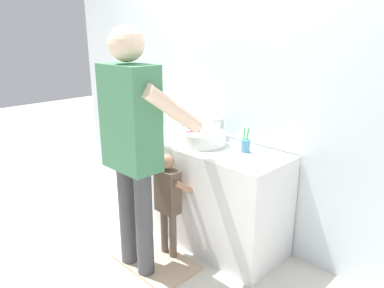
% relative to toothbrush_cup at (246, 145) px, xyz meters
% --- Properties ---
extents(ground_plane, '(14.00, 14.00, 0.00)m').
position_rel_toothbrush_cup_xyz_m(ground_plane, '(-0.34, -0.37, -0.89)').
color(ground_plane, silver).
extents(back_wall, '(4.40, 0.08, 2.70)m').
position_rel_toothbrush_cup_xyz_m(back_wall, '(-0.34, 0.25, 0.46)').
color(back_wall, silver).
rests_on(back_wall, ground).
extents(vanity_cabinet, '(1.40, 0.54, 0.84)m').
position_rel_toothbrush_cup_xyz_m(vanity_cabinet, '(-0.34, -0.07, -0.47)').
color(vanity_cabinet, white).
rests_on(vanity_cabinet, ground).
extents(sink_basin, '(0.35, 0.35, 0.11)m').
position_rel_toothbrush_cup_xyz_m(sink_basin, '(-0.34, -0.09, 0.00)').
color(sink_basin, silver).
rests_on(sink_basin, vanity_cabinet).
extents(faucet, '(0.18, 0.14, 0.18)m').
position_rel_toothbrush_cup_xyz_m(faucet, '(-0.34, 0.12, 0.03)').
color(faucet, '#B7BABF').
rests_on(faucet, vanity_cabinet).
extents(toothbrush_cup, '(0.07, 0.07, 0.21)m').
position_rel_toothbrush_cup_xyz_m(toothbrush_cup, '(0.00, 0.00, 0.00)').
color(toothbrush_cup, '#4C8EB2').
rests_on(toothbrush_cup, vanity_cabinet).
extents(bath_mat, '(0.64, 0.40, 0.02)m').
position_rel_toothbrush_cup_xyz_m(bath_mat, '(-0.34, -0.62, -0.88)').
color(bath_mat, '#CCAD8E').
rests_on(bath_mat, ground).
extents(child_toddler, '(0.26, 0.26, 0.85)m').
position_rel_toothbrush_cup_xyz_m(child_toddler, '(-0.34, -0.48, -0.38)').
color(child_toddler, '#6B5B4C').
rests_on(child_toddler, ground).
extents(adult_parent, '(0.54, 0.57, 1.75)m').
position_rel_toothbrush_cup_xyz_m(adult_parent, '(-0.39, -0.74, 0.16)').
color(adult_parent, '#47474C').
rests_on(adult_parent, ground).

